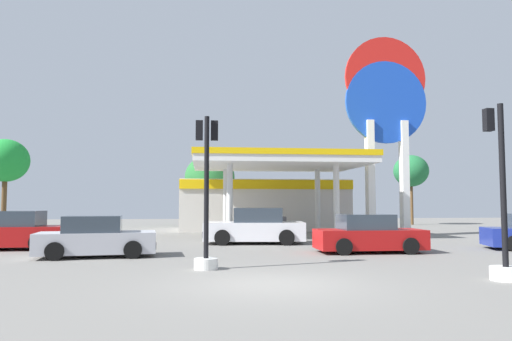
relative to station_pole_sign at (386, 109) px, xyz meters
name	(u,v)px	position (x,y,z in m)	size (l,w,h in m)	color
ground_plane	(270,284)	(-8.91, -14.94, -7.26)	(90.00, 90.00, 0.00)	slate
gas_station	(264,199)	(-6.27, 6.41, -5.14)	(11.38, 14.08, 4.55)	beige
station_pole_sign	(386,109)	(0.00, 0.00, 0.00)	(4.78, 0.56, 11.49)	white
car_0	(255,227)	(-8.06, -4.10, -6.51)	(4.77, 2.46, 1.65)	black
car_1	(369,235)	(-4.19, -8.47, -6.60)	(4.05, 1.87, 1.45)	black
car_2	(11,232)	(-18.17, -5.72, -6.55)	(4.38, 2.07, 1.55)	black
car_3	(96,238)	(-14.15, -8.82, -6.61)	(4.17, 2.19, 1.43)	black
traffic_signal_0	(503,232)	(-3.14, -15.05, -6.08)	(0.75, 0.75, 4.35)	silver
traffic_signal_1	(206,211)	(-10.36, -12.28, -5.60)	(0.68, 0.70, 4.38)	silver
tree_0	(5,161)	(-26.05, 13.40, -2.07)	(3.60, 3.60, 6.92)	brown
tree_1	(210,177)	(-9.91, 12.58, -3.31)	(4.03, 4.03, 5.73)	brown
tree_2	(411,171)	(7.36, 12.96, -2.66)	(2.96, 2.96, 5.98)	brown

